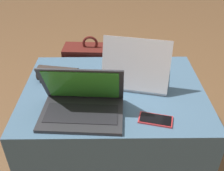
{
  "coord_description": "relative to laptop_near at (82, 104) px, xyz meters",
  "views": [
    {
      "loc": [
        -0.02,
        -1.1,
        1.23
      ],
      "look_at": [
        -0.01,
        -0.09,
        0.54
      ],
      "focal_mm": 42.0,
      "sensor_mm": 36.0,
      "label": 1
    }
  ],
  "objects": [
    {
      "name": "cell_phone",
      "position": [
        0.32,
        -0.06,
        -0.04
      ],
      "size": [
        0.16,
        0.11,
        0.01
      ],
      "rotation": [
        0.0,
        0.0,
        4.46
      ],
      "color": "red",
      "rests_on": "ottoman"
    },
    {
      "name": "laptop_far",
      "position": [
        0.26,
        0.25,
        0.01
      ],
      "size": [
        0.38,
        0.33,
        0.27
      ],
      "rotation": [
        0.0,
        0.0,
        2.92
      ],
      "color": "silver",
      "rests_on": "ottoman"
    },
    {
      "name": "backpack",
      "position": [
        -0.0,
        0.64,
        -0.28
      ],
      "size": [
        0.36,
        0.22,
        0.56
      ],
      "rotation": [
        0.0,
        0.0,
        3.08
      ],
      "color": "#5B1E19",
      "rests_on": "ground_plane"
    },
    {
      "name": "ground_plane",
      "position": [
        0.14,
        0.18,
        -0.51
      ],
      "size": [
        14.0,
        14.0,
        0.0
      ],
      "primitive_type": "plane",
      "color": "brown"
    },
    {
      "name": "wrist_brace",
      "position": [
        -0.15,
        0.26,
        -0.01
      ],
      "size": [
        0.22,
        0.12,
        0.08
      ],
      "rotation": [
        0.0,
        0.0,
        6.1
      ],
      "color": "#3D332D",
      "rests_on": "ottoman"
    },
    {
      "name": "laptop_near",
      "position": [
        0.0,
        0.0,
        0.0
      ],
      "size": [
        0.38,
        0.27,
        0.23
      ],
      "rotation": [
        0.0,
        0.0,
        -0.06
      ],
      "color": "#333338",
      "rests_on": "ottoman"
    },
    {
      "name": "ottoman",
      "position": [
        0.14,
        0.18,
        -0.28
      ],
      "size": [
        0.93,
        0.7,
        0.46
      ],
      "color": "#2A3D4E",
      "rests_on": "ground_plane"
    }
  ]
}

